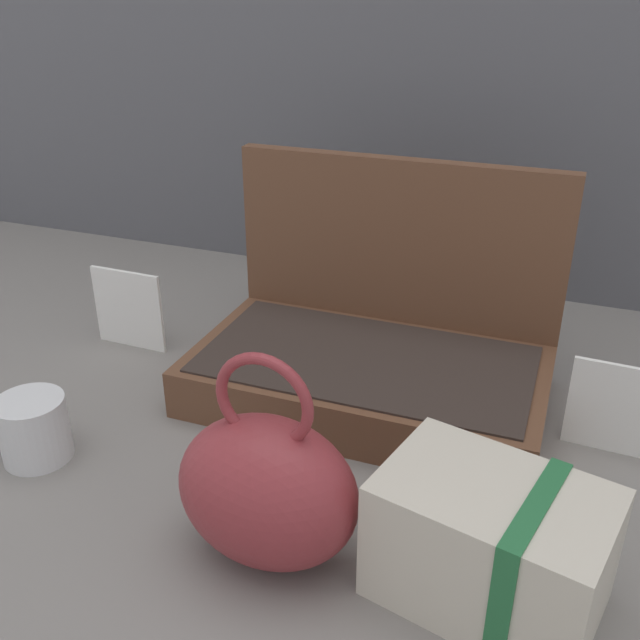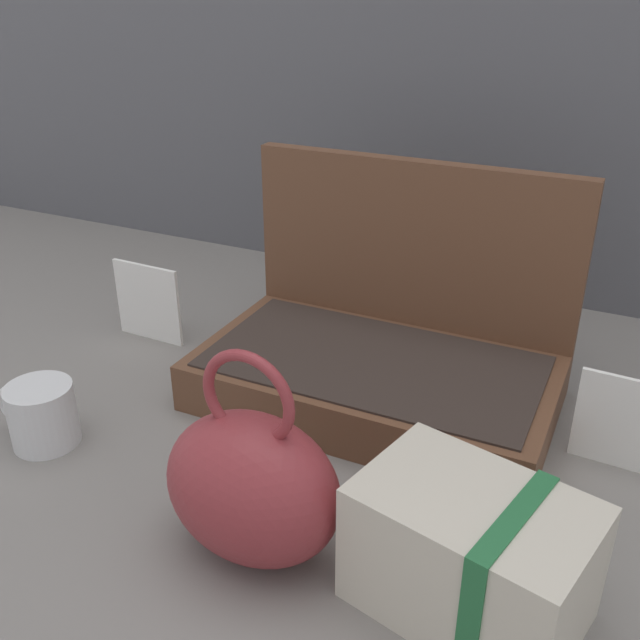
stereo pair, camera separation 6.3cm
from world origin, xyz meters
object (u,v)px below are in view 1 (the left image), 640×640
object	(u,v)px
coffee_mug	(32,428)
info_card_left	(619,410)
teal_pouch_handbag	(267,489)
poster_card_right	(129,309)
open_suitcase	(375,345)
cream_toiletry_bag	(493,545)

from	to	relation	value
coffee_mug	info_card_left	size ratio (longest dim) A/B	0.97
teal_pouch_handbag	poster_card_right	bearing A→B (deg)	139.40
open_suitcase	poster_card_right	bearing A→B (deg)	-178.35
cream_toiletry_bag	coffee_mug	distance (m)	0.55
coffee_mug	poster_card_right	world-z (taller)	poster_card_right
info_card_left	poster_card_right	xyz separation A→B (m)	(-0.71, 0.03, 0.00)
open_suitcase	poster_card_right	xyz separation A→B (m)	(-0.40, -0.01, -0.01)
coffee_mug	open_suitcase	bearing A→B (deg)	41.22
open_suitcase	info_card_left	world-z (taller)	open_suitcase
teal_pouch_handbag	coffee_mug	bearing A→B (deg)	171.93
cream_toiletry_bag	poster_card_right	bearing A→B (deg)	152.75
cream_toiletry_bag	info_card_left	bearing A→B (deg)	69.40
info_card_left	poster_card_right	world-z (taller)	poster_card_right
open_suitcase	teal_pouch_handbag	size ratio (longest dim) A/B	2.03
coffee_mug	info_card_left	world-z (taller)	info_card_left
teal_pouch_handbag	cream_toiletry_bag	bearing A→B (deg)	5.75
cream_toiletry_bag	poster_card_right	xyz separation A→B (m)	(-0.61, 0.31, -0.00)
cream_toiletry_bag	info_card_left	world-z (taller)	cream_toiletry_bag
open_suitcase	teal_pouch_handbag	world-z (taller)	open_suitcase
teal_pouch_handbag	info_card_left	xyz separation A→B (m)	(0.32, 0.31, -0.02)
teal_pouch_handbag	poster_card_right	xyz separation A→B (m)	(-0.39, 0.33, -0.02)
cream_toiletry_bag	poster_card_right	world-z (taller)	cream_toiletry_bag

